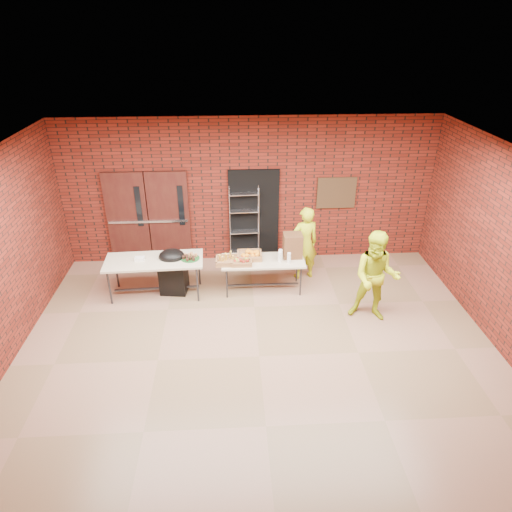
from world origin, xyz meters
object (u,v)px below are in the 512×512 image
at_px(wire_rack, 244,225).
at_px(covered_grill, 173,271).
at_px(coffee_dispenser, 293,245).
at_px(volunteer_woman, 305,243).
at_px(volunteer_man, 376,277).
at_px(table_left, 154,263).
at_px(table_right, 263,263).

relative_size(wire_rack, covered_grill, 1.88).
height_order(wire_rack, coffee_dispenser, wire_rack).
bearing_deg(volunteer_woman, coffee_dispenser, 34.03).
height_order(volunteer_woman, volunteer_man, volunteer_man).
bearing_deg(volunteer_woman, volunteer_man, 110.39).
xyz_separation_m(wire_rack, volunteer_woman, (1.22, -0.78, -0.09)).
distance_m(volunteer_woman, volunteer_man, 1.86).
xyz_separation_m(coffee_dispenser, volunteer_man, (1.33, -1.23, -0.06)).
bearing_deg(covered_grill, volunteer_woman, 16.45).
distance_m(table_left, volunteer_man, 4.19).
bearing_deg(wire_rack, table_right, -77.95).
bearing_deg(coffee_dispenser, volunteer_woman, 47.46).
relative_size(table_left, volunteer_man, 1.11).
bearing_deg(table_left, table_right, -0.97).
relative_size(wire_rack, table_left, 0.92).
height_order(table_right, volunteer_woman, volunteer_woman).
distance_m(table_right, volunteer_woman, 1.02).
xyz_separation_m(wire_rack, volunteer_man, (2.25, -2.33, -0.02)).
xyz_separation_m(volunteer_woman, volunteer_man, (1.04, -1.55, 0.06)).
xyz_separation_m(table_left, table_right, (2.13, 0.05, -0.09)).
bearing_deg(table_right, volunteer_woman, 26.89).
distance_m(table_left, table_right, 2.13).
bearing_deg(volunteer_man, table_left, -176.35).
distance_m(table_right, coffee_dispenser, 0.68).
xyz_separation_m(table_right, volunteer_woman, (0.89, 0.45, 0.18)).
relative_size(table_left, coffee_dispenser, 3.95).
xyz_separation_m(wire_rack, covered_grill, (-1.46, -1.21, -0.41)).
xyz_separation_m(table_right, coffee_dispenser, (0.60, 0.13, 0.30)).
height_order(table_left, coffee_dispenser, coffee_dispenser).
bearing_deg(volunteer_man, covered_grill, -178.74).
xyz_separation_m(coffee_dispenser, volunteer_woman, (0.29, 0.32, -0.12)).
bearing_deg(table_right, table_left, -178.57).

